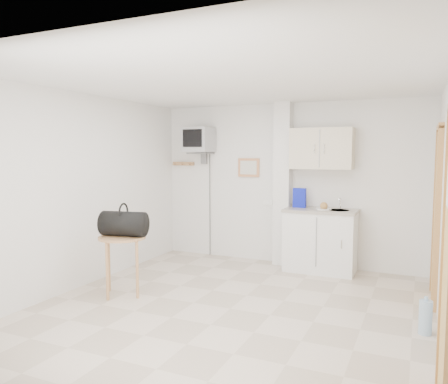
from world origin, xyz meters
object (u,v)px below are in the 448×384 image
at_px(crt_television, 199,141).
at_px(duffel_bag, 124,223).
at_px(round_table, 122,245).
at_px(water_bottle, 425,317).

height_order(crt_television, duffel_bag, crt_television).
distance_m(crt_television, round_table, 2.49).
relative_size(round_table, duffel_bag, 1.23).
bearing_deg(duffel_bag, crt_television, 81.80).
height_order(crt_television, water_bottle, crt_television).
distance_m(crt_television, water_bottle, 4.29).
height_order(round_table, duffel_bag, duffel_bag).
relative_size(crt_television, water_bottle, 5.81).
distance_m(round_table, water_bottle, 3.42).
bearing_deg(duffel_bag, round_table, -126.94).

